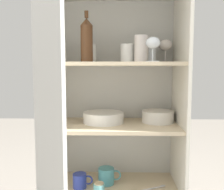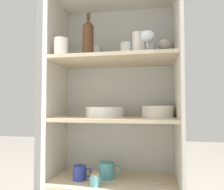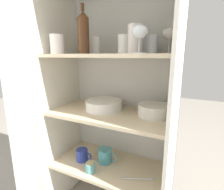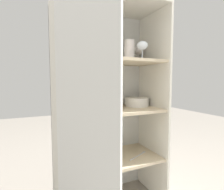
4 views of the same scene
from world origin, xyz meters
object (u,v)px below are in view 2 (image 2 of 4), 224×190
Objects in this scene: mixing_bowl_large at (158,111)px; coffee_mug_primary at (80,173)px; plate_stack_white at (105,112)px; wine_bottle at (88,39)px; storage_jar at (96,180)px.

mixing_bowl_large is 0.60m from coffee_mug_primary.
plate_stack_white is 2.05× the size of coffee_mug_primary.
mixing_bowl_large is at bearing 13.60° from wine_bottle.
mixing_bowl_large reaches higher than coffee_mug_primary.
plate_stack_white is 0.40m from storage_jar.
mixing_bowl_large is 2.90× the size of storage_jar.
plate_stack_white is 1.26× the size of mixing_bowl_large.
mixing_bowl_large is at bearing 26.73° from storage_jar.
mixing_bowl_large is (0.41, 0.10, -0.44)m from wine_bottle.
coffee_mug_primary is (-0.05, 0.00, -0.81)m from wine_bottle.
coffee_mug_primary is (-0.46, -0.10, -0.37)m from mixing_bowl_large.
wine_bottle is 0.83m from storage_jar.
coffee_mug_primary is 1.78× the size of storage_jar.
plate_stack_white is 3.66× the size of storage_jar.
wine_bottle is 4.23× the size of storage_jar.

